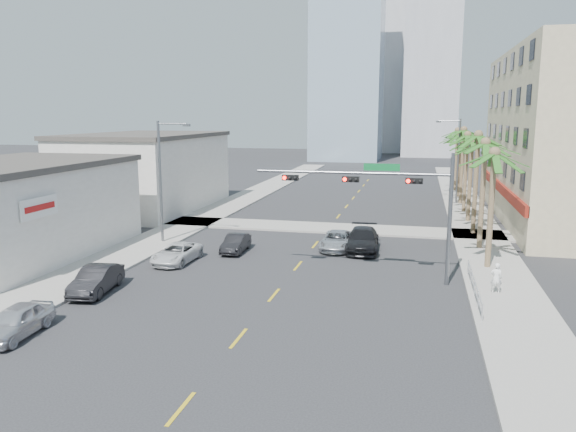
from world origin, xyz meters
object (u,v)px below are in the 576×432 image
(car_parked_near, at_px, (16,321))
(car_parked_far, at_px, (177,253))
(car_lane_left, at_px, (236,243))
(car_lane_right, at_px, (363,240))
(traffic_signal_mast, at_px, (391,194))
(car_lane_center, at_px, (337,240))
(pedestrian, at_px, (496,278))
(car_parked_mid, at_px, (96,280))

(car_parked_near, xyz_separation_m, car_parked_far, (1.60, 12.97, -0.07))
(car_parked_near, xyz_separation_m, car_lane_left, (4.40, 16.57, -0.07))
(car_parked_far, height_order, car_lane_right, car_lane_right)
(traffic_signal_mast, distance_m, car_parked_near, 19.79)
(car_lane_center, xyz_separation_m, pedestrian, (9.66, -8.46, 0.34))
(car_parked_near, bearing_deg, car_lane_left, 71.42)
(traffic_signal_mast, distance_m, car_lane_left, 12.56)
(traffic_signal_mast, relative_size, car_parked_mid, 2.57)
(traffic_signal_mast, xyz_separation_m, car_parked_far, (-13.58, 1.06, -4.45))
(car_lane_left, bearing_deg, car_parked_far, -130.07)
(traffic_signal_mast, height_order, car_parked_far, traffic_signal_mast)
(car_lane_left, bearing_deg, pedestrian, -22.37)
(car_lane_center, relative_size, pedestrian, 2.79)
(car_parked_mid, xyz_separation_m, car_lane_left, (4.40, 10.36, -0.10))
(traffic_signal_mast, relative_size, car_parked_far, 2.51)
(car_parked_mid, xyz_separation_m, car_lane_right, (12.97, 12.79, 0.07))
(car_parked_far, relative_size, car_lane_center, 0.96)
(traffic_signal_mast, xyz_separation_m, car_parked_near, (-15.18, -11.92, -4.38))
(traffic_signal_mast, height_order, pedestrian, traffic_signal_mast)
(pedestrian, bearing_deg, car_parked_mid, 10.33)
(car_parked_mid, relative_size, car_lane_right, 0.80)
(car_lane_right, xyz_separation_m, pedestrian, (7.85, -8.47, 0.19))
(car_parked_near, xyz_separation_m, pedestrian, (20.82, 10.52, 0.29))
(car_lane_left, distance_m, pedestrian, 17.51)
(car_lane_right, bearing_deg, car_parked_mid, -138.69)
(car_lane_left, height_order, car_lane_center, car_lane_center)
(car_parked_far, height_order, car_lane_left, car_parked_far)
(car_lane_left, bearing_deg, car_parked_mid, -115.16)
(car_parked_far, distance_m, car_lane_right, 12.87)
(car_parked_near, relative_size, car_lane_left, 1.07)
(car_parked_near, distance_m, car_lane_left, 17.14)
(car_lane_left, distance_m, car_lane_center, 7.18)
(car_parked_far, bearing_deg, car_lane_left, 54.12)
(car_parked_far, xyz_separation_m, pedestrian, (19.22, -2.45, 0.36))
(car_lane_right, bearing_deg, traffic_signal_mast, -75.93)
(car_parked_near, height_order, car_lane_right, car_lane_right)
(traffic_signal_mast, bearing_deg, car_parked_near, -141.87)
(car_lane_right, bearing_deg, car_lane_center, 177.02)
(car_parked_mid, height_order, pedestrian, pedestrian)
(car_parked_far, relative_size, car_lane_left, 1.19)
(car_lane_right, bearing_deg, car_parked_far, -155.38)
(car_parked_mid, relative_size, car_lane_left, 1.16)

